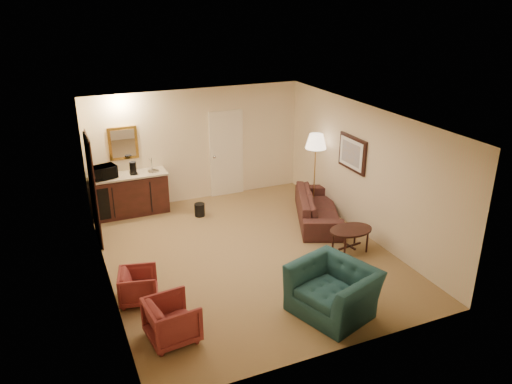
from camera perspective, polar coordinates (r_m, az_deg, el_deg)
ground at (r=9.43m, az=-1.02°, el=-7.07°), size 6.00×6.00×0.00m
room_walls at (r=9.38m, az=-3.43°, el=4.16°), size 5.02×6.01×2.61m
wetbar_cabinet at (r=11.24m, az=-14.20°, el=-0.24°), size 1.64×0.58×0.92m
sofa at (r=10.65m, az=7.14°, el=-1.25°), size 1.40×2.18×0.82m
teal_armchair at (r=7.69m, az=8.86°, el=-10.22°), size 1.10×1.36×1.03m
rose_chair_near at (r=8.18m, az=-13.29°, el=-10.24°), size 0.66×0.68×0.59m
rose_chair_far at (r=7.26m, az=-9.57°, el=-14.06°), size 0.70×0.73×0.69m
coffee_table at (r=9.54m, az=10.70°, el=-5.48°), size 0.91×0.68×0.48m
floor_lamp at (r=11.12m, az=6.72°, el=2.31°), size 0.54×0.54×1.74m
waste_bin at (r=10.98m, az=-6.46°, el=-2.03°), size 0.28×0.28×0.28m
microwave at (r=10.92m, az=-17.03°, el=2.33°), size 0.55×0.40×0.34m
coffee_maker at (r=11.02m, az=-13.88°, el=2.66°), size 0.17×0.17×0.28m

